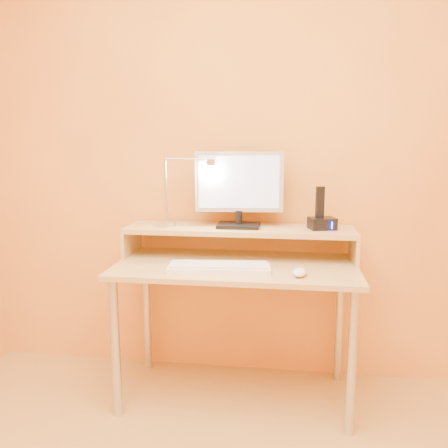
# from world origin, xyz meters

# --- Properties ---
(wall_back) EXTENTS (3.00, 0.04, 2.50)m
(wall_back) POSITION_xyz_m (0.00, 1.50, 1.25)
(wall_back) COLOR #F7AA42
(wall_back) RESTS_ON floor
(desk_leg_fl) EXTENTS (0.04, 0.04, 0.69)m
(desk_leg_fl) POSITION_xyz_m (-0.55, 0.93, 0.35)
(desk_leg_fl) COLOR silver
(desk_leg_fl) RESTS_ON floor
(desk_leg_fr) EXTENTS (0.04, 0.04, 0.69)m
(desk_leg_fr) POSITION_xyz_m (0.55, 0.93, 0.35)
(desk_leg_fr) COLOR silver
(desk_leg_fr) RESTS_ON floor
(desk_leg_bl) EXTENTS (0.04, 0.04, 0.69)m
(desk_leg_bl) POSITION_xyz_m (-0.55, 1.43, 0.35)
(desk_leg_bl) COLOR silver
(desk_leg_bl) RESTS_ON floor
(desk_leg_br) EXTENTS (0.04, 0.04, 0.69)m
(desk_leg_br) POSITION_xyz_m (0.55, 1.43, 0.35)
(desk_leg_br) COLOR silver
(desk_leg_br) RESTS_ON floor
(desk_lower) EXTENTS (1.20, 0.60, 0.02)m
(desk_lower) POSITION_xyz_m (0.00, 1.18, 0.71)
(desk_lower) COLOR tan
(desk_lower) RESTS_ON floor
(shelf_riser_left) EXTENTS (0.02, 0.30, 0.14)m
(shelf_riser_left) POSITION_xyz_m (-0.59, 1.33, 0.79)
(shelf_riser_left) COLOR tan
(shelf_riser_left) RESTS_ON desk_lower
(shelf_riser_right) EXTENTS (0.02, 0.30, 0.14)m
(shelf_riser_right) POSITION_xyz_m (0.59, 1.33, 0.79)
(shelf_riser_right) COLOR tan
(shelf_riser_right) RESTS_ON desk_lower
(desk_shelf) EXTENTS (1.20, 0.30, 0.02)m
(desk_shelf) POSITION_xyz_m (0.00, 1.33, 0.87)
(desk_shelf) COLOR tan
(desk_shelf) RESTS_ON desk_lower
(monitor_foot) EXTENTS (0.22, 0.16, 0.02)m
(monitor_foot) POSITION_xyz_m (-0.00, 1.33, 0.89)
(monitor_foot) COLOR black
(monitor_foot) RESTS_ON desk_shelf
(monitor_neck) EXTENTS (0.04, 0.04, 0.07)m
(monitor_neck) POSITION_xyz_m (-0.00, 1.33, 0.93)
(monitor_neck) COLOR black
(monitor_neck) RESTS_ON monitor_foot
(monitor_panel) EXTENTS (0.46, 0.07, 0.31)m
(monitor_panel) POSITION_xyz_m (-0.00, 1.34, 1.12)
(monitor_panel) COLOR #B6B6B7
(monitor_panel) RESTS_ON monitor_neck
(monitor_back) EXTENTS (0.41, 0.05, 0.27)m
(monitor_back) POSITION_xyz_m (-0.00, 1.36, 1.12)
(monitor_back) COLOR black
(monitor_back) RESTS_ON monitor_panel
(monitor_screen) EXTENTS (0.42, 0.04, 0.27)m
(monitor_screen) POSITION_xyz_m (-0.00, 1.32, 1.12)
(monitor_screen) COLOR #B5C2EE
(monitor_screen) RESTS_ON monitor_panel
(lamp_base) EXTENTS (0.10, 0.10, 0.02)m
(lamp_base) POSITION_xyz_m (-0.39, 1.30, 0.89)
(lamp_base) COLOR silver
(lamp_base) RESTS_ON desk_shelf
(lamp_post) EXTENTS (0.01, 0.01, 0.33)m
(lamp_post) POSITION_xyz_m (-0.39, 1.30, 1.07)
(lamp_post) COLOR silver
(lamp_post) RESTS_ON lamp_base
(lamp_arm) EXTENTS (0.24, 0.01, 0.01)m
(lamp_arm) POSITION_xyz_m (-0.27, 1.30, 1.24)
(lamp_arm) COLOR silver
(lamp_arm) RESTS_ON lamp_post
(lamp_head) EXTENTS (0.04, 0.04, 0.03)m
(lamp_head) POSITION_xyz_m (-0.15, 1.30, 1.22)
(lamp_head) COLOR silver
(lamp_head) RESTS_ON lamp_arm
(lamp_bulb) EXTENTS (0.03, 0.03, 0.00)m
(lamp_bulb) POSITION_xyz_m (-0.15, 1.30, 1.20)
(lamp_bulb) COLOR #FFEAC6
(lamp_bulb) RESTS_ON lamp_head
(phone_dock) EXTENTS (0.15, 0.13, 0.06)m
(phone_dock) POSITION_xyz_m (0.43, 1.33, 0.91)
(phone_dock) COLOR black
(phone_dock) RESTS_ON desk_shelf
(phone_handset) EXTENTS (0.05, 0.04, 0.16)m
(phone_handset) POSITION_xyz_m (0.41, 1.33, 1.02)
(phone_handset) COLOR black
(phone_handset) RESTS_ON phone_dock
(phone_led) EXTENTS (0.01, 0.00, 0.04)m
(phone_led) POSITION_xyz_m (0.47, 1.28, 0.91)
(phone_led) COLOR #1D30ED
(phone_led) RESTS_ON phone_dock
(keyboard) EXTENTS (0.50, 0.20, 0.02)m
(keyboard) POSITION_xyz_m (-0.07, 1.05, 0.73)
(keyboard) COLOR white
(keyboard) RESTS_ON desk_lower
(mouse) EXTENTS (0.08, 0.12, 0.04)m
(mouse) POSITION_xyz_m (0.31, 1.01, 0.74)
(mouse) COLOR white
(mouse) RESTS_ON desk_lower
(remote_control) EXTENTS (0.05, 0.20, 0.02)m
(remote_control) POSITION_xyz_m (-0.23, 1.06, 0.73)
(remote_control) COLOR white
(remote_control) RESTS_ON desk_lower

